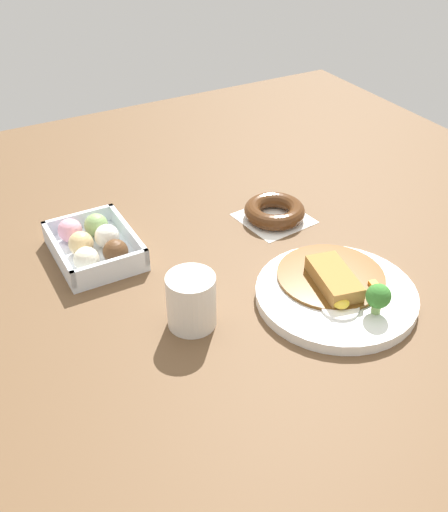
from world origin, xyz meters
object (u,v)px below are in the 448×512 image
curry_plate (337,291)px  coffee_mug (191,301)px  chocolate_ring_donut (274,211)px  donut_box (94,245)px

curry_plate → coffee_mug: coffee_mug is taller
chocolate_ring_donut → coffee_mug: coffee_mug is taller
curry_plate → chocolate_ring_donut: (0.25, -0.05, 0.00)m
donut_box → coffee_mug: size_ratio=2.03×
curry_plate → chocolate_ring_donut: 0.26m
coffee_mug → curry_plate: bearing=-104.5°
curry_plate → chocolate_ring_donut: curry_plate is taller
donut_box → chocolate_ring_donut: bearing=-97.8°
donut_box → coffee_mug: coffee_mug is taller
curry_plate → coffee_mug: (0.06, 0.23, 0.03)m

